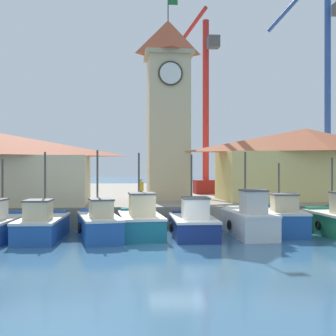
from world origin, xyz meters
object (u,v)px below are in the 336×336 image
fishing_boat_right_outer (281,219)px  warehouse_right (306,163)px  fishing_boat_mid_right (193,223)px  clock_tower (168,104)px  dock_worker_near_tower (141,191)px  port_crane_near (326,108)px  fishing_boat_right_inner (249,221)px  port_crane_far (204,124)px  fishing_boat_mid_left (99,224)px  fishing_boat_left_inner (42,225)px  fishing_boat_center (140,221)px

fishing_boat_right_outer → warehouse_right: (4.73, 8.01, 3.05)m
fishing_boat_mid_right → clock_tower: 12.56m
dock_worker_near_tower → clock_tower: bearing=63.8°
port_crane_near → fishing_boat_right_inner: bearing=-125.4°
port_crane_far → fishing_boat_right_outer: bearing=-86.5°
fishing_boat_mid_left → clock_tower: 13.36m
clock_tower → warehouse_right: bearing=-8.4°
fishing_boat_mid_right → port_crane_near: size_ratio=0.24×
dock_worker_near_tower → port_crane_near: bearing=32.6°
fishing_boat_mid_left → fishing_boat_right_outer: (9.62, 0.71, 0.05)m
fishing_boat_mid_right → fishing_boat_right_outer: (4.88, 0.70, 0.09)m
fishing_boat_left_inner → fishing_boat_mid_left: bearing=-4.3°
fishing_boat_mid_right → port_crane_far: 19.03m
fishing_boat_right_inner → clock_tower: clock_tower is taller
port_crane_near → port_crane_far: port_crane_near is taller
port_crane_far → fishing_boat_left_inner: bearing=-123.5°
fishing_boat_left_inner → fishing_boat_mid_right: fishing_boat_left_inner is taller
fishing_boat_right_outer → warehouse_right: size_ratio=0.38×
fishing_boat_mid_right → clock_tower: clock_tower is taller
warehouse_right → fishing_boat_left_inner: bearing=-153.6°
fishing_boat_left_inner → dock_worker_near_tower: size_ratio=3.26×
fishing_boat_right_inner → port_crane_far: bearing=86.8°
fishing_boat_center → clock_tower: clock_tower is taller
fishing_boat_right_outer → port_crane_far: bearing=93.5°
fishing_boat_right_outer → dock_worker_near_tower: fishing_boat_right_outer is taller
fishing_boat_left_inner → fishing_boat_right_inner: bearing=-2.1°
fishing_boat_left_inner → fishing_boat_mid_right: (7.53, -0.20, 0.00)m
fishing_boat_mid_right → warehouse_right: bearing=42.1°
fishing_boat_left_inner → clock_tower: (7.38, 9.96, 7.40)m
fishing_boat_mid_right → dock_worker_near_tower: bearing=112.6°
clock_tower → dock_worker_near_tower: 7.83m
fishing_boat_right_inner → clock_tower: (-3.01, 10.34, 7.26)m
clock_tower → port_crane_far: bearing=61.1°
fishing_boat_center → fishing_boat_right_outer: bearing=0.6°
fishing_boat_right_inner → port_crane_near: port_crane_near is taller
fishing_boat_right_inner → warehouse_right: warehouse_right is taller
warehouse_right → fishing_boat_right_outer: bearing=-120.6°
fishing_boat_mid_right → fishing_boat_right_inner: (2.86, -0.19, 0.13)m
fishing_boat_mid_left → port_crane_near: port_crane_near is taller
fishing_boat_right_inner → port_crane_far: 18.79m
fishing_boat_mid_left → fishing_boat_center: bearing=16.8°
fishing_boat_mid_left → dock_worker_near_tower: size_ratio=3.29×
fishing_boat_left_inner → fishing_boat_right_inner: size_ratio=1.14×
fishing_boat_mid_left → clock_tower: size_ratio=0.37×
fishing_boat_mid_left → fishing_boat_center: fishing_boat_mid_left is taller
fishing_boat_right_inner → clock_tower: bearing=106.2°
fishing_boat_mid_left → warehouse_right: 17.08m
fishing_boat_mid_right → dock_worker_near_tower: 6.28m
fishing_boat_left_inner → dock_worker_near_tower: bearing=46.5°
dock_worker_near_tower → fishing_boat_left_inner: bearing=-133.5°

